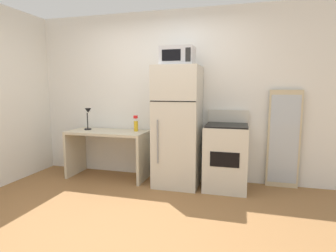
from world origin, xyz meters
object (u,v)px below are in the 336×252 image
at_px(spray_bottle, 136,125).
at_px(oven_range, 226,156).
at_px(refrigerator, 178,127).
at_px(microwave, 178,56).
at_px(leaning_mirror, 284,139).
at_px(desk, 108,145).
at_px(desk_lamp, 88,115).

bearing_deg(spray_bottle, oven_range, -4.38).
relative_size(refrigerator, microwave, 3.76).
relative_size(microwave, leaning_mirror, 0.33).
distance_m(desk, oven_range, 1.84).
height_order(desk, oven_range, oven_range).
height_order(desk_lamp, spray_bottle, desk_lamp).
bearing_deg(leaning_mirror, desk_lamp, -175.99).
distance_m(spray_bottle, oven_range, 1.46).
distance_m(oven_range, leaning_mirror, 0.86).
xyz_separation_m(refrigerator, leaning_mirror, (1.48, 0.27, -0.17)).
relative_size(desk, desk_lamp, 3.55).
height_order(desk, microwave, microwave).
xyz_separation_m(desk_lamp, microwave, (1.51, -0.08, 0.87)).
relative_size(desk_lamp, leaning_mirror, 0.25).
relative_size(desk_lamp, oven_range, 0.32).
bearing_deg(leaning_mirror, desk, -174.72).
distance_m(desk_lamp, refrigerator, 1.51).
relative_size(desk, oven_range, 1.14).
distance_m(desk_lamp, oven_range, 2.27).
height_order(desk_lamp, microwave, microwave).
relative_size(desk_lamp, microwave, 0.77).
distance_m(desk_lamp, spray_bottle, 0.82).
relative_size(desk, spray_bottle, 5.03).
relative_size(spray_bottle, leaning_mirror, 0.18).
bearing_deg(desk_lamp, leaning_mirror, 4.01).
bearing_deg(spray_bottle, desk, -167.88).
bearing_deg(microwave, oven_range, 3.02).
xyz_separation_m(desk_lamp, oven_range, (2.20, -0.05, -0.52)).
xyz_separation_m(desk, leaning_mirror, (2.63, 0.24, 0.17)).
relative_size(spray_bottle, microwave, 0.54).
distance_m(microwave, leaning_mirror, 1.91).
distance_m(spray_bottle, leaning_mirror, 2.20).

